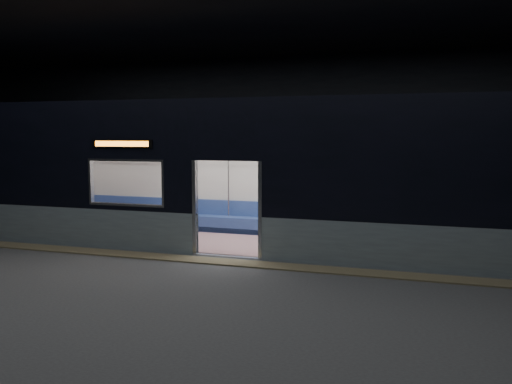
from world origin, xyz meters
The scene contains 7 objects.
station_floor centered at (0.00, 0.00, -0.01)m, with size 24.00×14.00×0.01m, color #47494C.
station_envelope centered at (0.00, 0.00, 3.66)m, with size 24.00×14.00×5.00m.
tactile_strip centered at (0.00, 0.55, 0.01)m, with size 22.80×0.50×0.03m, color #8C7F59.
metro_car centered at (0.00, 2.54, 1.85)m, with size 18.00×3.04×3.35m.
passenger centered at (3.15, 3.55, 0.76)m, with size 0.36×0.62×1.28m.
handbag centered at (3.16, 3.35, 0.66)m, with size 0.27×0.23×0.14m, color black.
transit_map centered at (4.75, 3.85, 1.50)m, with size 1.07×0.03×0.69m, color white.
Camera 1 is at (4.05, -9.51, 2.62)m, focal length 38.00 mm.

